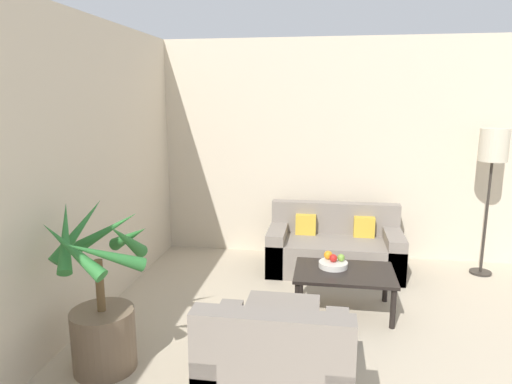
% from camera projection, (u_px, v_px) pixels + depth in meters
% --- Properties ---
extents(wall_back, '(7.89, 0.06, 2.70)m').
position_uv_depth(wall_back, '(418.00, 152.00, 5.51)').
color(wall_back, beige).
rests_on(wall_back, ground_plane).
extents(potted_palm, '(0.74, 0.82, 1.28)m').
position_uv_depth(potted_palm, '(102.00, 312.00, 3.34)').
color(potted_palm, brown).
rests_on(potted_palm, ground_plane).
extents(sofa_loveseat, '(1.52, 0.76, 0.75)m').
position_uv_depth(sofa_loveseat, '(334.00, 249.00, 5.33)').
color(sofa_loveseat, gray).
rests_on(sofa_loveseat, ground_plane).
extents(floor_lamp, '(0.30, 0.30, 1.66)m').
position_uv_depth(floor_lamp, '(493.00, 153.00, 4.98)').
color(floor_lamp, '#2D2823').
rests_on(floor_lamp, ground_plane).
extents(coffee_table, '(0.93, 0.64, 0.40)m').
position_uv_depth(coffee_table, '(344.00, 276.00, 4.28)').
color(coffee_table, black).
rests_on(coffee_table, ground_plane).
extents(fruit_bowl, '(0.28, 0.28, 0.05)m').
position_uv_depth(fruit_bowl, '(333.00, 265.00, 4.36)').
color(fruit_bowl, beige).
rests_on(fruit_bowl, coffee_table).
extents(apple_red, '(0.08, 0.08, 0.08)m').
position_uv_depth(apple_red, '(333.00, 258.00, 4.35)').
color(apple_red, red).
rests_on(apple_red, fruit_bowl).
extents(apple_green, '(0.07, 0.07, 0.07)m').
position_uv_depth(apple_green, '(341.00, 258.00, 4.37)').
color(apple_green, olive).
rests_on(apple_green, fruit_bowl).
extents(orange_fruit, '(0.08, 0.08, 0.08)m').
position_uv_depth(orange_fruit, '(328.00, 255.00, 4.42)').
color(orange_fruit, orange).
rests_on(orange_fruit, fruit_bowl).
extents(armchair, '(0.92, 0.84, 0.83)m').
position_uv_depth(armchair, '(277.00, 372.00, 2.91)').
color(armchair, gray).
rests_on(armchair, ground_plane).
extents(ottoman, '(0.59, 0.46, 0.37)m').
position_uv_depth(ottoman, '(282.00, 326.00, 3.69)').
color(ottoman, gray).
rests_on(ottoman, ground_plane).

